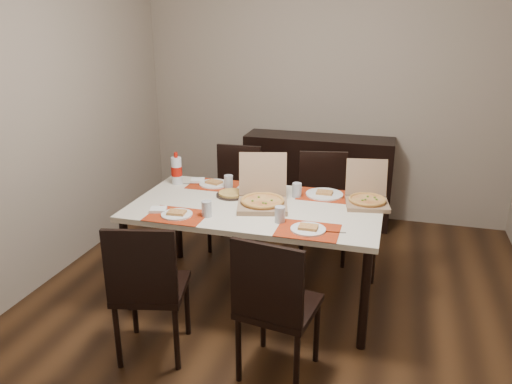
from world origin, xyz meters
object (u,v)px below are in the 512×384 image
pizza_box_center (263,198)px  dip_bowl (267,196)px  chair_near_right (275,303)px  soda_bottle (177,170)px  dining_table (256,213)px  chair_far_left (236,192)px  sideboard (318,179)px  chair_near_left (148,286)px  chair_far_right (322,201)px

pizza_box_center → dip_bowl: size_ratio=3.96×
chair_near_right → soda_bottle: soda_bottle is taller
dining_table → chair_near_right: 0.96m
pizza_box_center → dip_bowl: pizza_box_center is taller
chair_far_left → sideboard: bearing=51.5°
chair_near_right → chair_far_left: size_ratio=1.00×
sideboard → chair_far_left: bearing=-128.5°
dip_bowl → chair_near_right: bearing=-73.0°
chair_near_right → chair_far_left: 1.92m
sideboard → pizza_box_center: bearing=-94.9°
chair_near_left → chair_near_right: (0.78, 0.02, 0.00)m
chair_near_left → dip_bowl: 1.20m
dining_table → pizza_box_center: bearing=-0.1°
dining_table → soda_bottle: bearing=158.6°
sideboard → chair_near_left: bearing=-103.5°
dining_table → pizza_box_center: (0.05, -0.00, 0.12)m
pizza_box_center → dip_bowl: (-0.01, 0.18, -0.04)m
chair_near_right → pizza_box_center: (-0.31, 0.88, 0.30)m
sideboard → chair_near_left: 2.63m
chair_near_right → pizza_box_center: 0.98m
pizza_box_center → soda_bottle: 0.86m
chair_near_left → dip_bowl: bearing=66.8°
dining_table → chair_far_right: size_ratio=1.94×
dining_table → chair_near_right: size_ratio=1.94×
chair_near_right → chair_far_left: bearing=114.8°
soda_bottle → pizza_box_center: bearing=-20.3°
dining_table → chair_near_left: bearing=-115.2°
soda_bottle → chair_far_left: bearing=60.7°
chair_far_right → soda_bottle: soda_bottle is taller
chair_far_left → dip_bowl: size_ratio=7.89×
chair_near_left → chair_far_left: size_ratio=1.00×
chair_near_right → chair_near_left: bearing=-178.4°
chair_far_left → chair_far_right: bearing=-0.7°
chair_far_right → soda_bottle: 1.30m
dining_table → pizza_box_center: 0.13m
chair_far_left → chair_near_right: bearing=-65.2°
dining_table → chair_far_left: bearing=117.1°
dining_table → dip_bowl: 0.20m
pizza_box_center → chair_near_left: bearing=-117.7°
chair_near_left → chair_far_right: bearing=65.7°
dip_bowl → soda_bottle: size_ratio=0.44×
dining_table → chair_near_left: chair_near_left is taller
dining_table → dip_bowl: dip_bowl is taller
pizza_box_center → soda_bottle: bearing=159.7°
dining_table → chair_far_left: 0.99m
chair_far_right → dip_bowl: chair_far_right is taller
chair_near_right → pizza_box_center: bearing=109.6°
sideboard → chair_far_right: 0.83m
chair_far_right → soda_bottle: bearing=-153.7°
soda_bottle → chair_near_right: bearing=-46.3°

